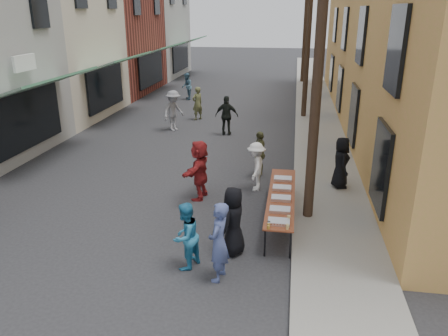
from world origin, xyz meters
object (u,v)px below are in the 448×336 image
(utility_pole_far, at_px, (305,22))
(server, at_px, (341,163))
(guest_front_a, at_px, (233,221))
(guest_front_c, at_px, (185,236))
(serving_table, at_px, (281,196))
(catering_tray_sausage, at_px, (279,222))
(utility_pole_near, at_px, (320,49))
(utility_pole_mid, at_px, (309,28))

(utility_pole_far, height_order, server, utility_pole_far)
(guest_front_a, bearing_deg, guest_front_c, -31.26)
(serving_table, height_order, guest_front_c, guest_front_c)
(catering_tray_sausage, height_order, guest_front_c, guest_front_c)
(utility_pole_near, relative_size, serving_table, 2.25)
(utility_pole_near, bearing_deg, catering_tray_sausage, -111.01)
(guest_front_a, bearing_deg, catering_tray_sausage, 119.42)
(utility_pole_near, bearing_deg, utility_pole_far, 90.00)
(utility_pole_mid, distance_m, guest_front_c, 15.55)
(utility_pole_near, bearing_deg, utility_pole_mid, 90.00)
(utility_pole_far, xyz_separation_m, guest_front_a, (-1.76, -26.08, -3.68))
(catering_tray_sausage, relative_size, server, 0.31)
(guest_front_a, height_order, guest_front_c, guest_front_a)
(utility_pole_near, xyz_separation_m, guest_front_a, (-1.76, -2.08, -3.68))
(guest_front_c, height_order, server, server)
(server, bearing_deg, serving_table, 135.04)
(utility_pole_mid, height_order, server, utility_pole_mid)
(catering_tray_sausage, bearing_deg, utility_pole_far, 88.39)
(utility_pole_far, bearing_deg, server, -87.34)
(utility_pole_far, xyz_separation_m, serving_table, (-0.73, -24.25, -3.79))
(utility_pole_near, distance_m, guest_front_c, 5.42)
(utility_pole_far, height_order, guest_front_a, utility_pole_far)
(utility_pole_mid, distance_m, guest_front_a, 14.66)
(utility_pole_mid, bearing_deg, server, -84.10)
(utility_pole_far, distance_m, server, 22.09)
(guest_front_c, distance_m, server, 6.29)
(serving_table, bearing_deg, guest_front_c, -127.20)
(utility_pole_mid, bearing_deg, utility_pole_far, 90.00)
(guest_front_c, bearing_deg, server, 166.55)
(serving_table, xyz_separation_m, catering_tray_sausage, (0.00, -1.65, 0.08))
(catering_tray_sausage, relative_size, guest_front_c, 0.33)
(serving_table, relative_size, guest_front_c, 2.62)
(catering_tray_sausage, height_order, server, server)
(serving_table, relative_size, guest_front_a, 2.44)
(utility_pole_near, xyz_separation_m, catering_tray_sausage, (-0.73, -1.90, -3.71))
(serving_table, relative_size, catering_tray_sausage, 8.00)
(utility_pole_far, bearing_deg, guest_front_a, -93.86)
(utility_pole_far, height_order, catering_tray_sausage, utility_pole_far)
(utility_pole_mid, xyz_separation_m, guest_front_c, (-2.70, -14.85, -3.74))
(utility_pole_far, bearing_deg, guest_front_c, -95.74)
(utility_pole_near, height_order, server, utility_pole_near)
(utility_pole_near, bearing_deg, guest_front_c, -133.49)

